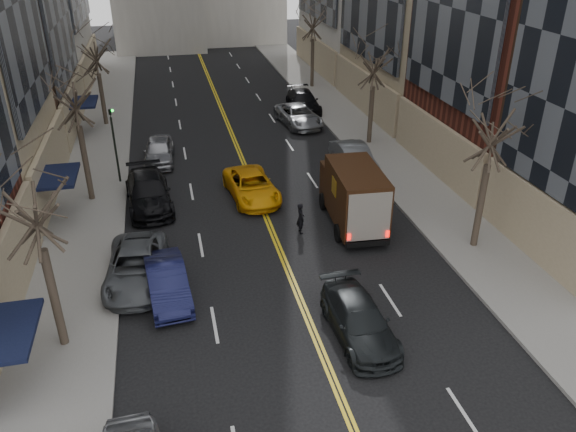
# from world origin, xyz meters

# --- Properties ---
(sidewalk_left) EXTENTS (4.00, 66.00, 0.15)m
(sidewalk_left) POSITION_xyz_m (-9.00, 27.00, 0.07)
(sidewalk_left) COLOR slate
(sidewalk_left) RESTS_ON ground
(sidewalk_right) EXTENTS (4.00, 66.00, 0.15)m
(sidewalk_right) POSITION_xyz_m (9.00, 27.00, 0.07)
(sidewalk_right) COLOR slate
(sidewalk_right) RESTS_ON ground
(tree_lf_near) EXTENTS (3.20, 3.20, 8.41)m
(tree_lf_near) POSITION_xyz_m (-8.80, 8.00, 6.24)
(tree_lf_near) COLOR #382D23
(tree_lf_near) RESTS_ON sidewalk_left
(tree_lf_mid) EXTENTS (3.20, 3.20, 8.91)m
(tree_lf_mid) POSITION_xyz_m (-8.80, 20.00, 6.60)
(tree_lf_mid) COLOR #382D23
(tree_lf_mid) RESTS_ON sidewalk_left
(tree_lf_far) EXTENTS (3.20, 3.20, 8.12)m
(tree_lf_far) POSITION_xyz_m (-8.80, 33.00, 6.02)
(tree_lf_far) COLOR #382D23
(tree_lf_far) RESTS_ON sidewalk_left
(tree_rt_near) EXTENTS (3.20, 3.20, 8.71)m
(tree_rt_near) POSITION_xyz_m (8.80, 11.00, 6.45)
(tree_rt_near) COLOR #382D23
(tree_rt_near) RESTS_ON sidewalk_right
(tree_rt_mid) EXTENTS (3.20, 3.20, 8.32)m
(tree_rt_mid) POSITION_xyz_m (8.80, 25.00, 6.17)
(tree_rt_mid) COLOR #382D23
(tree_rt_mid) RESTS_ON sidewalk_right
(tree_rt_far) EXTENTS (3.20, 3.20, 9.11)m
(tree_rt_far) POSITION_xyz_m (8.80, 40.00, 6.74)
(tree_rt_far) COLOR #382D23
(tree_rt_far) RESTS_ON sidewalk_right
(traffic_signal) EXTENTS (0.29, 0.26, 4.70)m
(traffic_signal) POSITION_xyz_m (-7.39, 22.00, 2.82)
(traffic_signal) COLOR black
(traffic_signal) RESTS_ON sidewalk_left
(ups_truck) EXTENTS (2.63, 5.85, 3.13)m
(ups_truck) POSITION_xyz_m (4.02, 14.40, 1.58)
(ups_truck) COLOR black
(ups_truck) RESTS_ON ground
(observer_sedan) EXTENTS (2.03, 4.72, 1.35)m
(observer_sedan) POSITION_xyz_m (1.55, 6.23, 0.68)
(observer_sedan) COLOR black
(observer_sedan) RESTS_ON ground
(taxi) EXTENTS (2.79, 5.21, 1.39)m
(taxi) POSITION_xyz_m (-0.32, 18.47, 0.70)
(taxi) COLOR #EC9F09
(taxi) RESTS_ON ground
(pedestrian) EXTENTS (0.42, 0.59, 1.55)m
(pedestrian) POSITION_xyz_m (1.33, 14.14, 0.78)
(pedestrian) COLOR black
(pedestrian) RESTS_ON ground
(parked_lf_b) EXTENTS (1.91, 4.44, 1.42)m
(parked_lf_b) POSITION_xyz_m (-5.10, 10.17, 0.71)
(parked_lf_b) COLOR #13153B
(parked_lf_b) RESTS_ON ground
(parked_lf_c) EXTENTS (2.75, 5.34, 1.44)m
(parked_lf_c) POSITION_xyz_m (-6.30, 11.58, 0.72)
(parked_lf_c) COLOR #505358
(parked_lf_c) RESTS_ON ground
(parked_lf_d) EXTENTS (2.66, 5.62, 1.58)m
(parked_lf_d) POSITION_xyz_m (-5.77, 18.69, 0.79)
(parked_lf_d) COLOR black
(parked_lf_d) RESTS_ON ground
(parked_lf_e) EXTENTS (2.05, 4.51, 1.50)m
(parked_lf_e) POSITION_xyz_m (-5.10, 24.84, 0.75)
(parked_lf_e) COLOR #96979D
(parked_lf_e) RESTS_ON ground
(parked_rt_a) EXTENTS (1.80, 4.82, 1.58)m
(parked_rt_a) POSITION_xyz_m (6.30, 20.85, 0.79)
(parked_rt_a) COLOR #53565B
(parked_rt_a) RESTS_ON ground
(parked_rt_b) EXTENTS (3.02, 5.46, 1.45)m
(parked_rt_b) POSITION_xyz_m (5.10, 29.97, 0.72)
(parked_rt_b) COLOR #989A9F
(parked_rt_b) RESTS_ON ground
(parked_rt_c) EXTENTS (2.35, 5.37, 1.54)m
(parked_rt_c) POSITION_xyz_m (6.30, 33.31, 0.77)
(parked_rt_c) COLOR black
(parked_rt_c) RESTS_ON ground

